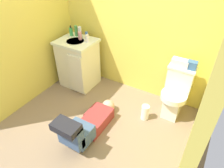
{
  "coord_description": "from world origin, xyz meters",
  "views": [
    {
      "loc": [
        1.19,
        -1.67,
        2.13
      ],
      "look_at": [
        0.03,
        0.33,
        0.45
      ],
      "focal_mm": 32.32,
      "sensor_mm": 36.0,
      "label": 1
    }
  ],
  "objects": [
    {
      "name": "paper_towel_roll",
      "position": [
        0.55,
        0.37,
        0.12
      ],
      "size": [
        0.11,
        0.11,
        0.23
      ],
      "primitive_type": "cylinder",
      "color": "white",
      "rests_on": "ground_plane"
    },
    {
      "name": "bottle_pink",
      "position": [
        -0.76,
        0.67,
        0.88
      ],
      "size": [
        0.06,
        0.06,
        0.13
      ],
      "primitive_type": "cylinder",
      "color": "pink",
      "rests_on": "vanity_cabinet"
    },
    {
      "name": "bottle_white",
      "position": [
        -0.62,
        0.67,
        0.87
      ],
      "size": [
        0.05,
        0.05,
        0.11
      ],
      "primitive_type": "cylinder",
      "color": "white",
      "rests_on": "vanity_cabinet"
    },
    {
      "name": "wall_back",
      "position": [
        0.0,
        1.01,
        1.2
      ],
      "size": [
        2.55,
        0.08,
        2.4
      ],
      "primitive_type": "cube",
      "color": "#E0CA4E",
      "rests_on": "ground_plane"
    },
    {
      "name": "toilet",
      "position": [
        0.85,
        0.69,
        0.37
      ],
      "size": [
        0.36,
        0.46,
        0.75
      ],
      "color": "silver",
      "rests_on": "ground_plane"
    },
    {
      "name": "wall_left",
      "position": [
        -1.23,
        0.0,
        1.2
      ],
      "size": [
        0.08,
        1.93,
        2.4
      ],
      "primitive_type": "cube",
      "color": "#E0CA4E",
      "rests_on": "ground_plane"
    },
    {
      "name": "toiletry_bag",
      "position": [
        0.95,
        0.78,
        0.81
      ],
      "size": [
        0.12,
        0.09,
        0.11
      ],
      "primitive_type": "cube",
      "color": "#33598C",
      "rests_on": "toilet"
    },
    {
      "name": "faucet",
      "position": [
        -0.8,
        0.75,
        0.87
      ],
      "size": [
        0.02,
        0.02,
        0.1
      ],
      "primitive_type": "cylinder",
      "color": "silver",
      "rests_on": "vanity_cabinet"
    },
    {
      "name": "tissue_box",
      "position": [
        0.8,
        0.78,
        0.8
      ],
      "size": [
        0.22,
        0.11,
        0.1
      ],
      "primitive_type": "cube",
      "color": "silver",
      "rests_on": "toilet"
    },
    {
      "name": "wall_right",
      "position": [
        1.23,
        0.0,
        1.2
      ],
      "size": [
        0.08,
        1.93,
        2.4
      ],
      "primitive_type": "cube",
      "color": "#E0CA4E",
      "rests_on": "ground_plane"
    },
    {
      "name": "soap_dispenser",
      "position": [
        -0.99,
        0.73,
        0.89
      ],
      "size": [
        0.06,
        0.06,
        0.17
      ],
      "color": "#379953",
      "rests_on": "vanity_cabinet"
    },
    {
      "name": "vanity_cabinet",
      "position": [
        -0.79,
        0.6,
        0.42
      ],
      "size": [
        0.6,
        0.53,
        0.82
      ],
      "color": "beige",
      "rests_on": "ground_plane"
    },
    {
      "name": "ground_plane",
      "position": [
        0.0,
        0.0,
        -0.02
      ],
      "size": [
        2.89,
        2.93,
        0.04
      ],
      "primitive_type": "cube",
      "color": "#846D53"
    },
    {
      "name": "bottle_clear",
      "position": [
        -0.83,
        0.76,
        0.9
      ],
      "size": [
        0.06,
        0.06,
        0.17
      ],
      "primitive_type": "cylinder",
      "color": "silver",
      "rests_on": "vanity_cabinet"
    },
    {
      "name": "bottle_green",
      "position": [
        -0.9,
        0.76,
        0.91
      ],
      "size": [
        0.05,
        0.05,
        0.17
      ],
      "primitive_type": "cylinder",
      "color": "#50A04E",
      "rests_on": "vanity_cabinet"
    },
    {
      "name": "bottle_blue",
      "position": [
        -0.7,
        0.76,
        0.87
      ],
      "size": [
        0.04,
        0.04,
        0.11
      ],
      "primitive_type": "cylinder",
      "color": "#3966BA",
      "rests_on": "vanity_cabinet"
    },
    {
      "name": "person_plumber",
      "position": [
        0.01,
        -0.28,
        0.18
      ],
      "size": [
        0.39,
        1.06,
        0.52
      ],
      "color": "maroon",
      "rests_on": "ground_plane"
    }
  ]
}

